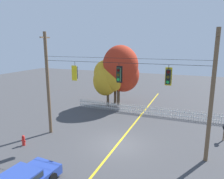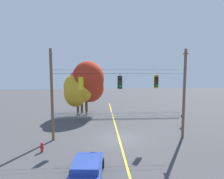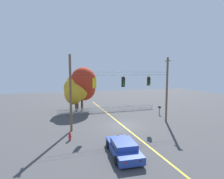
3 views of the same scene
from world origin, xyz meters
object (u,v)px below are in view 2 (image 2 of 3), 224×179
at_px(autumn_maple_near_fence, 77,90).
at_px(parked_car, 87,169).
at_px(fire_hydrant, 42,147).
at_px(roadside_mailbox, 182,117).
at_px(traffic_signal_southbound_primary, 120,82).
at_px(autumn_maple_mid, 82,85).
at_px(traffic_signal_westbound_side, 81,83).
at_px(autumn_oak_far_east, 88,83).
at_px(traffic_signal_eastbound_side, 156,82).

xyz_separation_m(autumn_maple_near_fence, parked_car, (1.98, -16.22, -2.86)).
distance_m(fire_hydrant, roadside_mailbox, 15.31).
distance_m(traffic_signal_southbound_primary, autumn_maple_near_fence, 10.51).
height_order(traffic_signal_southbound_primary, autumn_maple_mid, traffic_signal_southbound_primary).
relative_size(autumn_maple_mid, roadside_mailbox, 4.65).
bearing_deg(autumn_maple_mid, roadside_mailbox, -29.73).
bearing_deg(autumn_maple_near_fence, roadside_mailbox, -24.60).
bearing_deg(parked_car, traffic_signal_westbound_side, 96.35).
bearing_deg(autumn_oak_far_east, autumn_maple_mid, 163.77).
relative_size(autumn_oak_far_east, roadside_mailbox, 5.65).
distance_m(autumn_maple_near_fence, roadside_mailbox, 13.55).
xyz_separation_m(traffic_signal_westbound_side, autumn_oak_far_east, (0.23, 10.03, -0.91)).
distance_m(traffic_signal_eastbound_side, autumn_oak_far_east, 12.08).
bearing_deg(parked_car, autumn_oak_far_east, 91.86).
distance_m(traffic_signal_westbound_side, parked_car, 8.44).
height_order(autumn_oak_far_east, fire_hydrant, autumn_oak_far_east).
xyz_separation_m(traffic_signal_eastbound_side, autumn_maple_mid, (-7.58, 10.28, -1.36)).
relative_size(autumn_maple_mid, autumn_oak_far_east, 0.82).
relative_size(traffic_signal_southbound_primary, traffic_signal_eastbound_side, 1.03).
relative_size(autumn_maple_mid, fire_hydrant, 7.51).
bearing_deg(autumn_maple_mid, autumn_oak_far_east, -16.23).
xyz_separation_m(autumn_oak_far_east, roadside_mailbox, (10.70, -6.36, -3.29)).
distance_m(autumn_maple_mid, autumn_oak_far_east, 1.01).
bearing_deg(fire_hydrant, traffic_signal_westbound_side, 42.32).
bearing_deg(traffic_signal_eastbound_side, fire_hydrant, -164.55).
relative_size(parked_car, roadside_mailbox, 3.57).
bearing_deg(traffic_signal_eastbound_side, parked_car, -131.11).
distance_m(traffic_signal_westbound_side, autumn_maple_mid, 10.40).
height_order(autumn_maple_mid, roadside_mailbox, autumn_maple_mid).
bearing_deg(roadside_mailbox, autumn_oak_far_east, 149.26).
height_order(traffic_signal_eastbound_side, autumn_maple_near_fence, traffic_signal_eastbound_side).
bearing_deg(autumn_maple_near_fence, parked_car, -83.03).
relative_size(autumn_maple_near_fence, parked_car, 1.19).
bearing_deg(roadside_mailbox, parked_car, -133.55).
relative_size(autumn_maple_near_fence, autumn_maple_mid, 0.92).
xyz_separation_m(autumn_maple_mid, fire_hydrant, (-2.30, -13.01, -3.59)).
xyz_separation_m(autumn_maple_mid, autumn_oak_far_east, (0.91, -0.26, 0.36)).
xyz_separation_m(traffic_signal_westbound_side, traffic_signal_southbound_primary, (3.53, 0.02, 0.05)).
relative_size(traffic_signal_westbound_side, autumn_maple_mid, 0.24).
xyz_separation_m(traffic_signal_eastbound_side, autumn_maple_near_fence, (-8.11, 9.20, -1.88)).
bearing_deg(fire_hydrant, traffic_signal_eastbound_side, 15.45).
distance_m(autumn_maple_near_fence, autumn_maple_mid, 1.30).
bearing_deg(traffic_signal_eastbound_side, autumn_maple_mid, 126.42).
distance_m(traffic_signal_southbound_primary, fire_hydrant, 8.60).
xyz_separation_m(traffic_signal_eastbound_side, autumn_oak_far_east, (-6.68, 10.01, -1.00)).
bearing_deg(roadside_mailbox, traffic_signal_southbound_primary, -153.70).
xyz_separation_m(parked_car, fire_hydrant, (-3.76, 4.29, -0.21)).
xyz_separation_m(autumn_maple_near_fence, roadside_mailbox, (12.13, -5.55, -2.42)).
relative_size(autumn_maple_mid, parked_car, 1.30).
relative_size(traffic_signal_westbound_side, traffic_signal_eastbound_side, 1.05).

